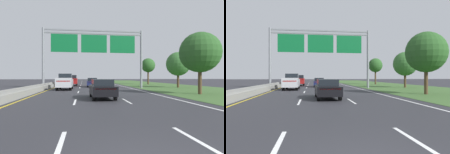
% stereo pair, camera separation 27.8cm
% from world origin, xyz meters
% --- Properties ---
extents(ground_plane, '(220.00, 220.00, 0.00)m').
position_xyz_m(ground_plane, '(0.00, 35.00, 0.00)').
color(ground_plane, '#2B2B30').
extents(lane_striping, '(11.96, 106.00, 0.01)m').
position_xyz_m(lane_striping, '(0.00, 34.54, 0.00)').
color(lane_striping, white).
rests_on(lane_striping, ground).
extents(grass_verge_right, '(14.00, 110.00, 0.02)m').
position_xyz_m(grass_verge_right, '(13.95, 35.00, 0.01)').
color(grass_verge_right, '#3D602D').
rests_on(grass_verge_right, ground).
extents(median_barrier_concrete, '(0.60, 110.00, 0.85)m').
position_xyz_m(median_barrier_concrete, '(-6.60, 35.00, 0.35)').
color(median_barrier_concrete, gray).
rests_on(median_barrier_concrete, ground).
extents(overhead_sign_gantry, '(15.06, 0.42, 8.93)m').
position_xyz_m(overhead_sign_gantry, '(0.30, 26.06, 6.34)').
color(overhead_sign_gantry, gray).
rests_on(overhead_sign_gantry, ground).
extents(pickup_truck_silver, '(2.05, 5.42, 2.20)m').
position_xyz_m(pickup_truck_silver, '(-3.78, 24.20, 1.07)').
color(pickup_truck_silver, '#B2B5BA').
rests_on(pickup_truck_silver, ground).
extents(car_red_left_lane_suv, '(1.94, 4.72, 2.11)m').
position_xyz_m(car_red_left_lane_suv, '(-3.49, 37.37, 1.10)').
color(car_red_left_lane_suv, maroon).
rests_on(car_red_left_lane_suv, ground).
extents(car_black_centre_lane_sedan, '(1.95, 4.45, 1.57)m').
position_xyz_m(car_black_centre_lane_sedan, '(0.24, 12.41, 0.82)').
color(car_black_centre_lane_sedan, black).
rests_on(car_black_centre_lane_sedan, ground).
extents(car_navy_centre_lane_sedan, '(1.91, 4.44, 1.57)m').
position_xyz_m(car_navy_centre_lane_sedan, '(0.24, 30.79, 0.82)').
color(car_navy_centre_lane_sedan, '#161E47').
rests_on(car_navy_centre_lane_sedan, ground).
extents(roadside_tree_near, '(4.06, 4.06, 6.26)m').
position_xyz_m(roadside_tree_near, '(10.35, 14.84, 4.22)').
color(roadside_tree_near, '#4C3823').
rests_on(roadside_tree_near, ground).
extents(roadside_tree_mid, '(3.89, 3.89, 5.82)m').
position_xyz_m(roadside_tree_mid, '(14.06, 26.74, 3.86)').
color(roadside_tree_mid, '#4C3823').
rests_on(roadside_tree_mid, ground).
extents(roadside_tree_far, '(3.21, 3.21, 6.02)m').
position_xyz_m(roadside_tree_far, '(13.44, 39.96, 4.38)').
color(roadside_tree_far, '#4C3823').
rests_on(roadside_tree_far, ground).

